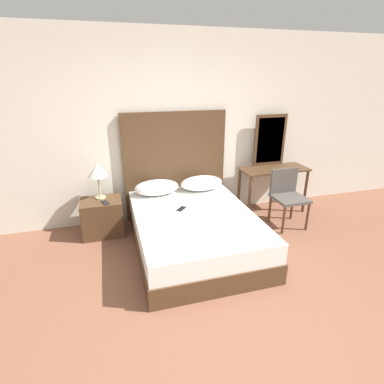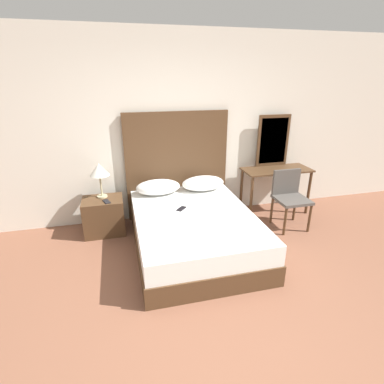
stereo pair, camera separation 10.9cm
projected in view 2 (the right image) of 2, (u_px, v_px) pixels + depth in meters
name	position (u px, v px, depth m)	size (l,w,h in m)	color
ground_plane	(227.00, 342.00, 2.53)	(16.00, 16.00, 0.00)	brown
wall_back	(169.00, 130.00, 4.37)	(10.00, 0.06, 2.70)	silver
bed	(194.00, 231.00, 3.81)	(1.47, 1.98, 0.49)	#4C331E
headboard	(177.00, 166.00, 4.52)	(1.54, 0.05, 1.62)	#4C331E
pillow_left	(158.00, 187.00, 4.29)	(0.63, 0.36, 0.21)	white
pillow_right	(203.00, 183.00, 4.45)	(0.63, 0.36, 0.21)	white
phone_on_bed	(181.00, 209.00, 3.85)	(0.15, 0.16, 0.01)	black
nightstand	(104.00, 216.00, 4.19)	(0.55, 0.43, 0.51)	#4C331E
table_lamp	(99.00, 171.00, 4.04)	(0.27, 0.27, 0.48)	tan
phone_on_nightstand	(107.00, 201.00, 4.01)	(0.11, 0.16, 0.01)	black
vanity_desk	(276.00, 176.00, 4.71)	(1.06, 0.46, 0.73)	#4C331E
vanity_mirror	(273.00, 141.00, 4.70)	(0.53, 0.03, 0.81)	#4C331E
chair	(289.00, 195.00, 4.31)	(0.45, 0.44, 0.83)	#4C4742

